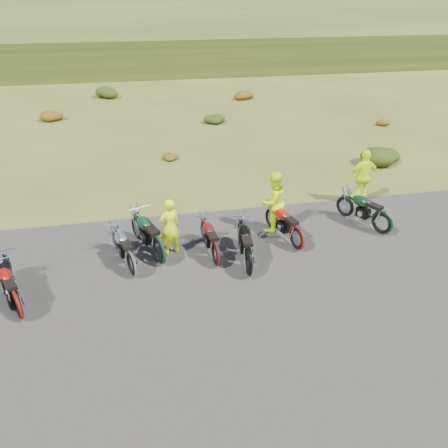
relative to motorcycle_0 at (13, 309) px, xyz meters
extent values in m
plane|color=#424A18|center=(4.77, -0.06, 0.00)|extent=(300.00, 300.00, 0.00)
cube|color=black|center=(4.77, -2.06, 0.00)|extent=(20.00, 12.00, 0.04)
cube|color=#2C3B13|center=(4.77, 109.94, 0.00)|extent=(300.00, 90.00, 9.17)
ellipsoid|color=#67340C|center=(-1.43, 16.54, 0.38)|extent=(1.30, 1.30, 0.77)
ellipsoid|color=black|center=(1.47, 21.84, 0.46)|extent=(1.56, 1.56, 0.92)
ellipsoid|color=#67340C|center=(4.37, 9.14, 0.23)|extent=(0.77, 0.77, 0.45)
ellipsoid|color=black|center=(7.27, 14.44, 0.31)|extent=(1.03, 1.03, 0.61)
ellipsoid|color=#67340C|center=(10.17, 19.74, 0.38)|extent=(1.30, 1.30, 0.77)
ellipsoid|color=black|center=(13.07, 7.04, 0.46)|extent=(1.56, 1.56, 0.92)
ellipsoid|color=#67340C|center=(15.97, 12.34, 0.23)|extent=(0.77, 0.77, 0.45)
imported|color=#C9E90C|center=(3.80, 1.66, 0.82)|extent=(0.70, 0.60, 1.64)
imported|color=#C9E90C|center=(6.90, 2.40, 0.93)|extent=(1.12, 1.02, 1.86)
imported|color=#C9E90C|center=(10.42, 3.64, 0.93)|extent=(1.13, 0.54, 1.87)
camera|label=1|loc=(3.21, -8.69, 6.53)|focal=35.00mm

